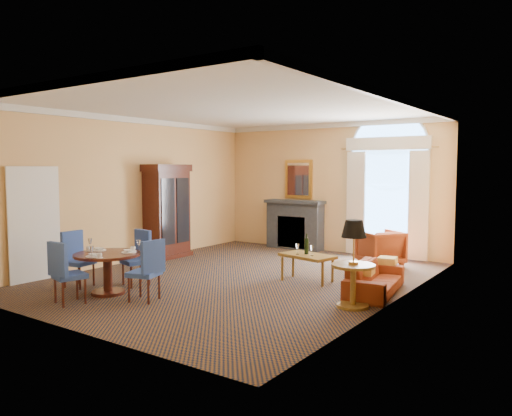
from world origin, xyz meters
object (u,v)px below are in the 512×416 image
Objects in this scene: coffee_table at (307,256)px; side_table at (354,253)px; dining_table at (108,264)px; armoire at (167,213)px; armchair at (380,248)px; sofa at (375,278)px.

coffee_table is 1.83m from side_table.
armoire is at bearing 118.67° from dining_table.
dining_table reaches higher than armchair.
sofa is 2.07× the size of armchair.
coffee_table is at bearing 76.48° from sofa.
armoire is 3.49m from dining_table.
armoire is 4.90m from armchair.
armoire is 5.35m from sofa.
armoire is at bearing 76.62° from sofa.
sofa is (5.27, -0.44, -0.80)m from armoire.
armchair is at bearing 10.34° from sofa.
armoire reaches higher than side_table.
armoire is 1.99× the size of coffee_table.
armoire is at bearing -171.86° from coffee_table.
sofa is 1.58× the size of coffee_table.
coffee_table is (3.91, -0.32, -0.58)m from armoire.
dining_table reaches higher than sofa.
coffee_table is (-1.36, 0.12, 0.22)m from sofa.
armoire is at bearing -30.17° from armchair.
dining_table reaches higher than coffee_table.
armoire is 1.99× the size of dining_table.
side_table reaches higher than dining_table.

